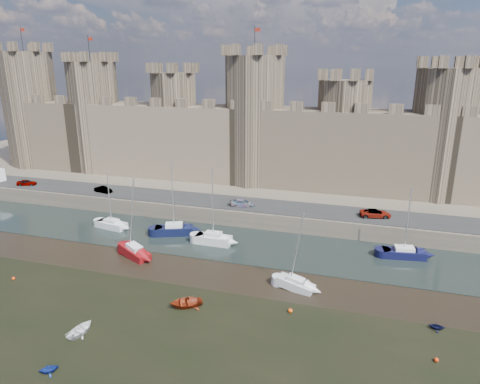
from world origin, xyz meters
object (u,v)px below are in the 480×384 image
Objects in this scene: car_0 at (27,183)px; sailboat_1 at (174,229)px; sailboat_3 at (404,252)px; car_2 at (243,203)px; car_3 at (375,213)px; sailboat_0 at (112,224)px; sailboat_2 at (213,238)px; sailboat_5 at (296,283)px; dinghy_1 at (49,369)px; car_1 at (103,190)px; sailboat_4 at (135,252)px.

car_0 is 0.31× the size of sailboat_1.
sailboat_1 is 1.18× the size of sailboat_3.
car_0 is 0.87× the size of car_2.
car_3 is at bearing -109.01° from car_0.
sailboat_1 is at bearing 12.79° from sailboat_0.
sailboat_3 is at bearing 7.74° from sailboat_2.
sailboat_5 is 5.83× the size of dinghy_1.
car_1 is 0.31× the size of sailboat_2.
car_3 is at bearing -72.52° from dinghy_1.
sailboat_5 is (30.00, -9.98, -0.06)m from sailboat_0.
car_3 reaches higher than car_0.
dinghy_1 is at bearing -55.61° from sailboat_0.
car_3 is 21.45m from sailboat_5.
car_0 is 56.63m from sailboat_5.
dinghy_1 is at bearing -140.98° from sailboat_3.
sailboat_3 is (49.25, -6.79, -2.31)m from car_1.
sailboat_1 is (17.46, -8.40, -2.20)m from car_1.
car_1 is 45.51m from car_3.
sailboat_3 is 17.03m from sailboat_5.
sailboat_3 is 0.85× the size of sailboat_4.
sailboat_4 is at bearing -172.44° from sailboat_5.
car_2 is 0.42× the size of sailboat_3.
car_1 is 0.31× the size of sailboat_4.
sailboat_0 reaches higher than car_2.
sailboat_0 is at bearing 174.49° from sailboat_3.
car_3 is at bearing -3.82° from sailboat_1.
sailboat_3 reaches higher than dinghy_1.
sailboat_5 is at bearing -143.32° from sailboat_3.
sailboat_1 is (-28.05, -9.19, -2.27)m from car_3.
sailboat_4 is at bearing 136.78° from car_2.
sailboat_0 is 5.83× the size of dinghy_1.
sailboat_2 is at bearing -47.29° from dinghy_1.
car_3 is 0.40× the size of sailboat_1.
car_2 is 19.47m from sailboat_4.
sailboat_0 is at bearing -15.50° from dinghy_1.
sailboat_0 is 10.26m from sailboat_1.
sailboat_4 reaches higher than car_2.
sailboat_2 is 15.83m from sailboat_5.
sailboat_1 reaches higher than car_2.
car_2 is (41.67, 0.14, -0.01)m from car_0.
car_1 is at bearing 76.57° from car_2.
car_3 is (45.51, 0.80, 0.07)m from car_1.
car_0 is at bearing 76.89° from car_2.
sailboat_0 is at bearing -130.23° from car_0.
car_1 is at bearing 139.37° from sailboat_0.
car_3 reaches higher than car_2.
sailboat_1 is at bearing 96.56° from car_3.
sailboat_0 reaches higher than sailboat_5.
sailboat_1 reaches higher than car_0.
sailboat_3 is 1.03× the size of sailboat_5.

